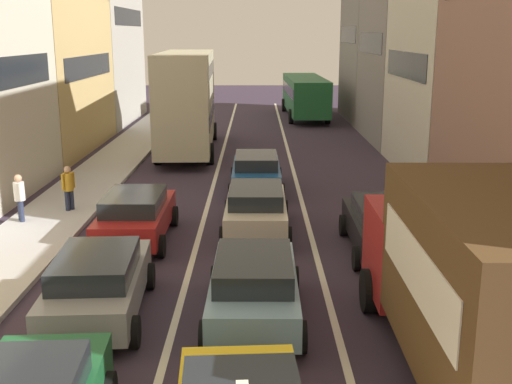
% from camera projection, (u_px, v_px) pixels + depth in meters
% --- Properties ---
extents(sidewalk_left, '(2.60, 64.00, 0.14)m').
position_uv_depth(sidewalk_left, '(94.00, 181.00, 26.11)').
color(sidewalk_left, '#B5B5B5').
rests_on(sidewalk_left, ground).
extents(lane_stripe_left, '(0.16, 60.00, 0.01)m').
position_uv_depth(lane_stripe_left, '(215.00, 182.00, 26.12)').
color(lane_stripe_left, silver).
rests_on(lane_stripe_left, ground).
extents(lane_stripe_right, '(0.16, 60.00, 0.01)m').
position_uv_depth(lane_stripe_right, '(297.00, 182.00, 26.12)').
color(lane_stripe_right, silver).
rests_on(lane_stripe_right, ground).
extents(building_row_right, '(7.20, 43.90, 14.11)m').
position_uv_depth(building_row_right, '(489.00, 46.00, 26.90)').
color(building_row_right, gray).
rests_on(building_row_right, ground).
extents(removalist_box_truck, '(2.75, 7.72, 3.58)m').
position_uv_depth(removalist_box_truck, '(474.00, 278.00, 10.68)').
color(removalist_box_truck, '#A51E1E').
rests_on(removalist_box_truck, ground).
extents(sedan_centre_lane_second, '(2.10, 4.32, 1.49)m').
position_uv_depth(sedan_centre_lane_second, '(255.00, 285.00, 13.40)').
color(sedan_centre_lane_second, '#759EB7').
rests_on(sedan_centre_lane_second, ground).
extents(wagon_left_lane_second, '(2.26, 4.40, 1.49)m').
position_uv_depth(wagon_left_lane_second, '(99.00, 282.00, 13.56)').
color(wagon_left_lane_second, gray).
rests_on(wagon_left_lane_second, ground).
extents(hatchback_centre_lane_third, '(2.09, 4.32, 1.49)m').
position_uv_depth(hatchback_centre_lane_third, '(257.00, 208.00, 19.31)').
color(hatchback_centre_lane_third, beige).
rests_on(hatchback_centre_lane_third, ground).
extents(sedan_left_lane_third, '(2.07, 4.30, 1.49)m').
position_uv_depth(sedan_left_lane_third, '(137.00, 215.00, 18.57)').
color(sedan_left_lane_third, '#A51E1E').
rests_on(sedan_left_lane_third, ground).
extents(coupe_centre_lane_fourth, '(2.07, 4.31, 1.49)m').
position_uv_depth(coupe_centre_lane_fourth, '(257.00, 171.00, 24.43)').
color(coupe_centre_lane_fourth, '#194C8C').
rests_on(coupe_centre_lane_fourth, ground).
extents(sedan_right_lane_behind_truck, '(2.10, 4.32, 1.49)m').
position_uv_depth(sedan_right_lane_behind_truck, '(385.00, 225.00, 17.61)').
color(sedan_right_lane_behind_truck, black).
rests_on(sedan_right_lane_behind_truck, ground).
extents(bus_mid_queue_primary, '(3.13, 10.60, 5.06)m').
position_uv_depth(bus_mid_queue_primary, '(188.00, 97.00, 32.11)').
color(bus_mid_queue_primary, '#BFB793').
rests_on(bus_mid_queue_primary, ground).
extents(bus_far_queue_secondary, '(3.00, 10.56, 2.90)m').
position_uv_depth(bus_far_queue_secondary, '(306.00, 93.00, 45.69)').
color(bus_far_queue_secondary, '#1E6033').
rests_on(bus_far_queue_secondary, ground).
extents(pedestrian_near_kerb, '(0.34, 0.48, 1.66)m').
position_uv_depth(pedestrian_near_kerb, '(21.00, 196.00, 20.10)').
color(pedestrian_near_kerb, '#262D47').
rests_on(pedestrian_near_kerb, ground).
extents(pedestrian_mid_sidewalk, '(0.35, 0.46, 1.66)m').
position_uv_depth(pedestrian_mid_sidewalk, '(70.00, 187.00, 21.35)').
color(pedestrian_mid_sidewalk, '#262D47').
rests_on(pedestrian_mid_sidewalk, ground).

